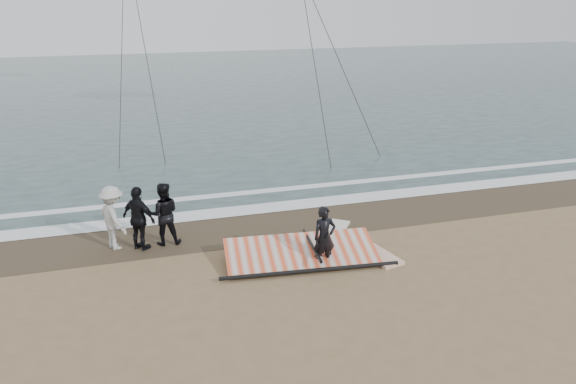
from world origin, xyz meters
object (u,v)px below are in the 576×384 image
board_white (369,249)px  sail_rig (298,253)px  man_main (324,237)px  board_cream (332,234)px

board_white → sail_rig: size_ratio=0.49×
board_white → sail_rig: sail_rig is taller
board_white → sail_rig: (-2.12, 0.06, 0.15)m
board_white → man_main: bearing=-174.2°
board_white → board_cream: bearing=103.0°
board_cream → board_white: bearing=-27.4°
board_white → board_cream: (-0.63, 1.32, -0.00)m
sail_rig → man_main: bearing=-46.5°
board_cream → sail_rig: (-1.49, -1.26, 0.15)m
board_white → board_cream: board_white is taller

